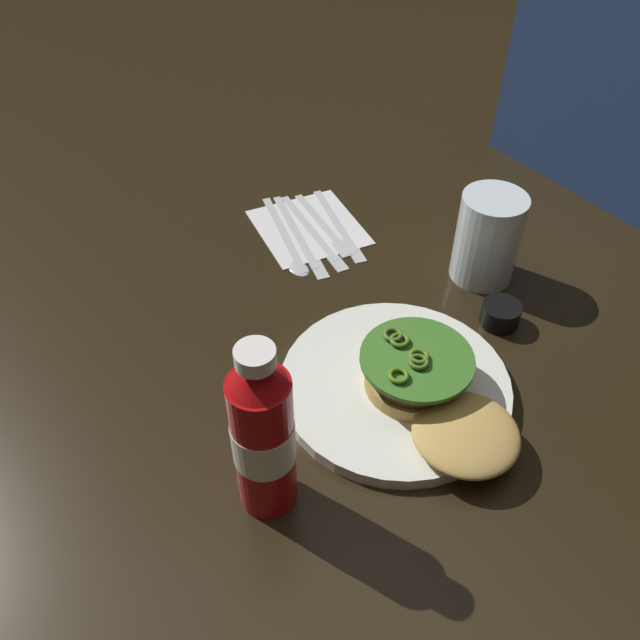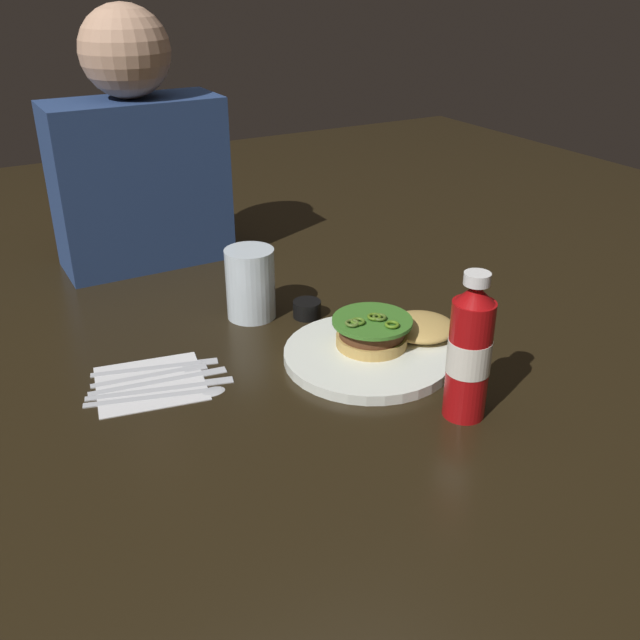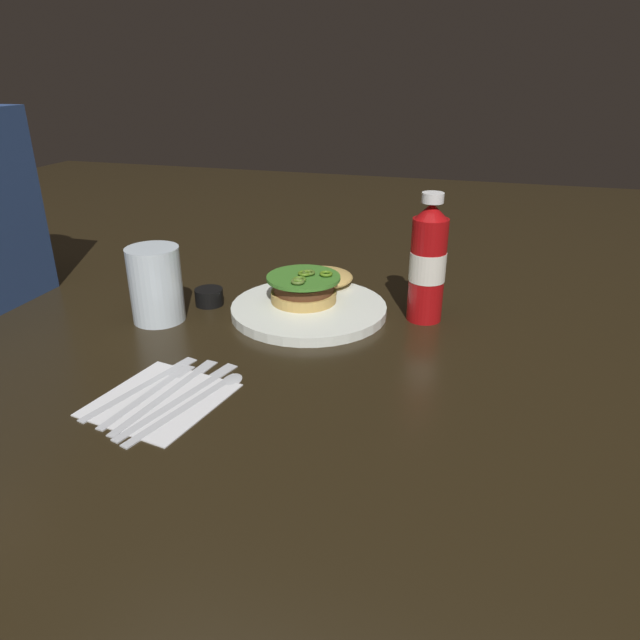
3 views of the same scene
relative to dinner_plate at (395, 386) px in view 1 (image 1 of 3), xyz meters
The scene contains 13 objects.
ground_plane 0.15m from the dinner_plate, 156.62° to the left, with size 3.00×3.00×0.00m, color black.
dinner_plate is the anchor object (origin of this frame).
burger_sandwich 0.06m from the dinner_plate, 12.72° to the left, with size 0.21×0.13×0.05m.
ketchup_bottle 0.22m from the dinner_plate, 80.21° to the right, with size 0.06×0.06×0.21m.
water_glass 0.26m from the dinner_plate, 112.02° to the left, with size 0.09×0.09×0.13m, color silver.
condiment_cup 0.18m from the dinner_plate, 93.23° to the left, with size 0.05×0.05×0.03m, color black.
napkin 0.34m from the dinner_plate, 162.95° to the left, with size 0.16×0.15×0.00m, color silver.
spoon_utensil 0.31m from the dinner_plate, behind, with size 0.20×0.07×0.00m.
butter_knife 0.31m from the dinner_plate, 166.90° to the left, with size 0.21×0.07×0.00m.
steak_knife 0.31m from the dinner_plate, 162.26° to the left, with size 0.21×0.05×0.00m.
fork_utensil 0.33m from the dinner_plate, 158.57° to the left, with size 0.18×0.04×0.00m.
table_knife 0.32m from the dinner_plate, 154.95° to the left, with size 0.19×0.07×0.00m.
diner_person 0.65m from the dinner_plate, 106.75° to the left, with size 0.34×0.17×0.51m.
Camera 1 is at (0.50, -0.42, 0.60)m, focal length 36.99 mm.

